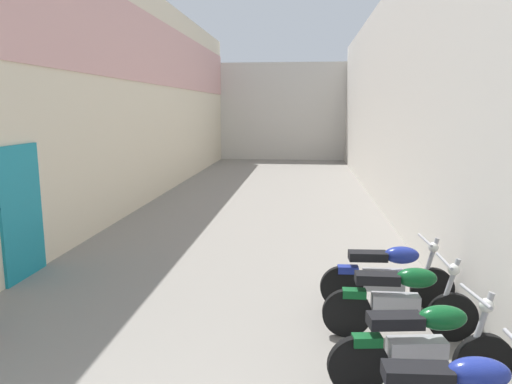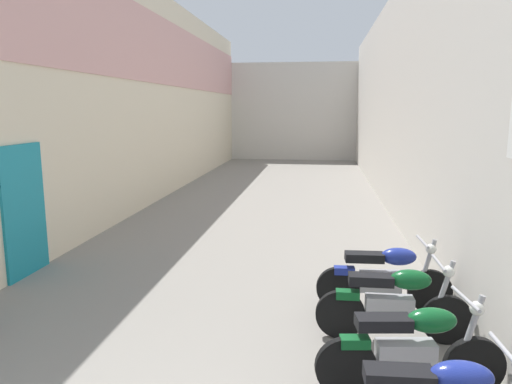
% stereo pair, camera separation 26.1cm
% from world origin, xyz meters
% --- Properties ---
extents(ground_plane, '(40.30, 40.30, 0.00)m').
position_xyz_m(ground_plane, '(0.00, 10.15, 0.00)').
color(ground_plane, gray).
extents(building_left, '(0.45, 24.30, 6.24)m').
position_xyz_m(building_left, '(-3.56, 12.09, 3.15)').
color(building_left, beige).
rests_on(building_left, ground).
extents(building_right, '(0.45, 24.30, 5.88)m').
position_xyz_m(building_right, '(3.56, 12.15, 2.94)').
color(building_right, beige).
rests_on(building_right, ground).
extents(building_far_end, '(9.73, 2.00, 5.18)m').
position_xyz_m(building_far_end, '(0.00, 25.30, 2.59)').
color(building_far_end, beige).
rests_on(building_far_end, ground).
extents(motorcycle_third, '(1.84, 0.58, 1.04)m').
position_xyz_m(motorcycle_third, '(2.42, 2.92, 0.50)').
color(motorcycle_third, black).
rests_on(motorcycle_third, ground).
extents(motorcycle_fourth, '(1.85, 0.58, 1.04)m').
position_xyz_m(motorcycle_fourth, '(2.42, 4.04, 0.50)').
color(motorcycle_fourth, black).
rests_on(motorcycle_fourth, ground).
extents(motorcycle_fifth, '(1.85, 0.58, 1.04)m').
position_xyz_m(motorcycle_fifth, '(2.42, 4.92, 0.50)').
color(motorcycle_fifth, black).
rests_on(motorcycle_fifth, ground).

